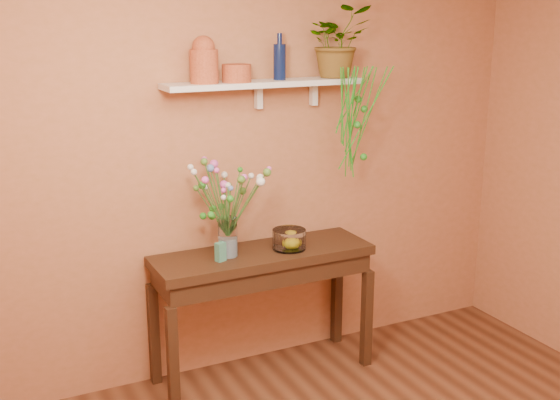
# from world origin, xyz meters

# --- Properties ---
(room) EXTENTS (4.04, 4.04, 2.70)m
(room) POSITION_xyz_m (0.00, 0.00, 1.35)
(room) COLOR brown
(room) RESTS_ON ground
(sideboard) EXTENTS (1.43, 0.46, 0.87)m
(sideboard) POSITION_xyz_m (-0.03, 1.75, 0.74)
(sideboard) COLOR #332011
(sideboard) RESTS_ON ground
(wall_shelf) EXTENTS (1.30, 0.24, 0.19)m
(wall_shelf) POSITION_xyz_m (0.06, 1.87, 1.92)
(wall_shelf) COLOR white
(wall_shelf) RESTS_ON room
(terracotta_jug) EXTENTS (0.22, 0.22, 0.28)m
(terracotta_jug) POSITION_xyz_m (-0.35, 1.85, 2.07)
(terracotta_jug) COLOR #BE5535
(terracotta_jug) RESTS_ON wall_shelf
(terracotta_pot) EXTENTS (0.21, 0.21, 0.11)m
(terracotta_pot) POSITION_xyz_m (-0.15, 1.84, 1.99)
(terracotta_pot) COLOR #BE5535
(terracotta_pot) RESTS_ON wall_shelf
(blue_bottle) EXTENTS (0.09, 0.09, 0.29)m
(blue_bottle) POSITION_xyz_m (0.15, 1.87, 2.05)
(blue_bottle) COLOR #0A153C
(blue_bottle) RESTS_ON wall_shelf
(spider_plant) EXTENTS (0.47, 0.42, 0.46)m
(spider_plant) POSITION_xyz_m (0.57, 1.87, 2.17)
(spider_plant) COLOR #28801E
(spider_plant) RESTS_ON wall_shelf
(plant_fronds) EXTENTS (0.37, 0.22, 0.74)m
(plant_fronds) POSITION_xyz_m (0.64, 1.72, 1.69)
(plant_fronds) COLOR #28801E
(plant_fronds) RESTS_ON wall_shelf
(glass_vase) EXTENTS (0.12, 0.12, 0.25)m
(glass_vase) POSITION_xyz_m (-0.26, 1.76, 0.97)
(glass_vase) COLOR white
(glass_vase) RESTS_ON sideboard
(bouquet) EXTENTS (0.50, 0.49, 0.51)m
(bouquet) POSITION_xyz_m (-0.27, 1.75, 1.31)
(bouquet) COLOR #386B28
(bouquet) RESTS_ON glass_vase
(glass_bowl) EXTENTS (0.22, 0.22, 0.13)m
(glass_bowl) POSITION_xyz_m (0.14, 1.71, 0.93)
(glass_bowl) COLOR white
(glass_bowl) RESTS_ON sideboard
(lemon) EXTENTS (0.08, 0.08, 0.08)m
(lemon) POSITION_xyz_m (0.16, 1.72, 0.91)
(lemon) COLOR yellow
(lemon) RESTS_ON glass_bowl
(carton) EXTENTS (0.07, 0.06, 0.12)m
(carton) POSITION_xyz_m (-0.34, 1.69, 0.93)
(carton) COLOR #2B627F
(carton) RESTS_ON sideboard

